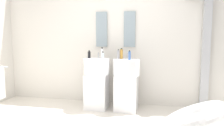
# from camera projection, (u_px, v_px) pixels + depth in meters

# --- Properties ---
(rear_partition) EXTENTS (4.80, 0.10, 2.60)m
(rear_partition) POSITION_uv_depth(u_px,v_px,m) (116.00, 38.00, 4.52)
(rear_partition) COLOR silver
(rear_partition) RESTS_ON ground_plane
(pedestal_sink_left) EXTENTS (0.48, 0.48, 1.04)m
(pedestal_sink_left) POSITION_uv_depth(u_px,v_px,m) (97.00, 81.00, 4.24)
(pedestal_sink_left) COLOR white
(pedestal_sink_left) RESTS_ON ground_plane
(pedestal_sink_right) EXTENTS (0.48, 0.48, 1.04)m
(pedestal_sink_right) POSITION_uv_depth(u_px,v_px,m) (126.00, 83.00, 4.13)
(pedestal_sink_right) COLOR white
(pedestal_sink_right) RESTS_ON ground_plane
(vanity_mirror_left) EXTENTS (0.22, 0.03, 0.68)m
(vanity_mirror_left) POSITION_uv_depth(u_px,v_px,m) (102.00, 29.00, 4.49)
(vanity_mirror_left) COLOR #8C9EA8
(vanity_mirror_right) EXTENTS (0.22, 0.03, 0.68)m
(vanity_mirror_right) POSITION_uv_depth(u_px,v_px,m) (130.00, 29.00, 4.38)
(vanity_mirror_right) COLOR #8C9EA8
(shower_column) EXTENTS (0.49, 0.24, 2.05)m
(shower_column) POSITION_uv_depth(u_px,v_px,m) (205.00, 51.00, 4.09)
(shower_column) COLOR #B7BABF
(shower_column) RESTS_ON ground_plane
(lounge_chair) EXTENTS (1.02, 1.02, 0.65)m
(lounge_chair) POSITION_uv_depth(u_px,v_px,m) (195.00, 121.00, 2.76)
(lounge_chair) COLOR #B7BABF
(lounge_chair) RESTS_ON ground_plane
(soap_bottle_clear) EXTENTS (0.05, 0.05, 0.14)m
(soap_bottle_clear) POSITION_uv_depth(u_px,v_px,m) (103.00, 56.00, 4.09)
(soap_bottle_clear) COLOR silver
(soap_bottle_clear) RESTS_ON pedestal_sink_left
(soap_bottle_grey) EXTENTS (0.04, 0.04, 0.18)m
(soap_bottle_grey) POSITION_uv_depth(u_px,v_px,m) (118.00, 54.00, 4.14)
(soap_bottle_grey) COLOR #99999E
(soap_bottle_grey) RESTS_ON pedestal_sink_right
(soap_bottle_white) EXTENTS (0.05, 0.05, 0.20)m
(soap_bottle_white) POSITION_uv_depth(u_px,v_px,m) (102.00, 53.00, 4.24)
(soap_bottle_white) COLOR white
(soap_bottle_white) RESTS_ON pedestal_sink_left
(soap_bottle_blue) EXTENTS (0.04, 0.04, 0.17)m
(soap_bottle_blue) POSITION_uv_depth(u_px,v_px,m) (130.00, 56.00, 3.93)
(soap_bottle_blue) COLOR #4C72B7
(soap_bottle_blue) RESTS_ON pedestal_sink_right
(soap_bottle_black) EXTENTS (0.05, 0.05, 0.14)m
(soap_bottle_black) POSITION_uv_depth(u_px,v_px,m) (89.00, 55.00, 4.26)
(soap_bottle_black) COLOR black
(soap_bottle_black) RESTS_ON pedestal_sink_left
(soap_bottle_amber) EXTENTS (0.05, 0.05, 0.19)m
(soap_bottle_amber) POSITION_uv_depth(u_px,v_px,m) (121.00, 54.00, 4.16)
(soap_bottle_amber) COLOR #C68C38
(soap_bottle_amber) RESTS_ON pedestal_sink_right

